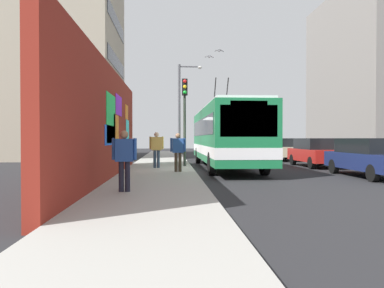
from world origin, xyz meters
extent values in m
plane|color=#232326|center=(0.00, 0.00, 0.00)|extent=(80.00, 80.00, 0.00)
cube|color=#9E9B93|center=(0.00, 1.60, 0.07)|extent=(48.00, 3.20, 0.15)
cube|color=maroon|center=(-3.74, 3.35, 2.08)|extent=(14.52, 0.30, 4.16)
cube|color=#33D8E5|center=(1.06, 3.19, 1.70)|extent=(1.10, 0.02, 1.56)
cube|color=green|center=(-3.92, 3.19, 2.28)|extent=(1.92, 0.02, 1.73)
cube|color=#8C19D8|center=(-1.94, 3.19, 2.92)|extent=(1.69, 0.02, 0.81)
cube|color=orange|center=(0.73, 3.19, 2.84)|extent=(1.06, 0.02, 0.68)
cube|color=blue|center=(-4.17, 3.19, 1.68)|extent=(2.00, 0.02, 0.68)
cube|color=orange|center=(-2.72, 3.19, 1.67)|extent=(1.31, 0.02, 1.65)
cube|color=#9E937F|center=(12.58, 9.20, 7.57)|extent=(10.13, 7.62, 15.15)
cube|color=black|center=(12.58, 5.37, 4.40)|extent=(8.61, 0.04, 1.10)
cube|color=black|center=(12.58, 5.37, 7.60)|extent=(8.61, 0.04, 1.10)
cube|color=black|center=(12.58, 5.37, 10.80)|extent=(8.61, 0.04, 1.10)
cube|color=#19723F|center=(2.11, -1.80, 1.76)|extent=(11.74, 2.52, 2.62)
cube|color=silver|center=(2.11, -1.80, 3.13)|extent=(11.27, 2.31, 0.12)
cube|color=white|center=(2.11, -1.80, 1.00)|extent=(11.76, 2.54, 0.44)
cube|color=black|center=(-3.74, -1.80, 2.22)|extent=(0.04, 2.14, 1.18)
cube|color=black|center=(2.11, -1.80, 2.15)|extent=(10.80, 2.55, 0.84)
cube|color=orange|center=(-3.73, -1.80, 2.82)|extent=(0.06, 1.38, 0.28)
cylinder|color=black|center=(3.87, -2.15, 3.97)|extent=(1.43, 0.06, 2.00)
cylinder|color=black|center=(3.87, -1.45, 3.97)|extent=(1.43, 0.06, 2.00)
cylinder|color=black|center=(-1.65, -2.94, 0.50)|extent=(1.00, 0.28, 1.00)
cylinder|color=black|center=(-1.65, -0.66, 0.50)|extent=(1.00, 0.28, 1.00)
cylinder|color=black|center=(5.87, -2.94, 0.50)|extent=(1.00, 0.28, 1.00)
cylinder|color=black|center=(5.87, -0.66, 0.50)|extent=(1.00, 0.28, 1.00)
cube|color=navy|center=(-2.73, -7.00, 0.65)|extent=(4.77, 1.77, 0.66)
cube|color=black|center=(-2.63, -7.00, 1.28)|extent=(2.86, 1.59, 0.60)
cylinder|color=black|center=(-4.30, -6.21, 0.32)|extent=(0.64, 0.22, 0.64)
cylinder|color=black|center=(-1.15, -7.79, 0.32)|extent=(0.64, 0.22, 0.64)
cylinder|color=black|center=(-1.15, -6.21, 0.32)|extent=(0.64, 0.22, 0.64)
cube|color=#B21E19|center=(2.66, -7.00, 0.65)|extent=(4.31, 1.90, 0.66)
cube|color=black|center=(2.75, -7.00, 1.28)|extent=(2.59, 1.71, 0.60)
cylinder|color=black|center=(1.24, -7.85, 0.32)|extent=(0.64, 0.22, 0.64)
cylinder|color=black|center=(1.24, -6.15, 0.32)|extent=(0.64, 0.22, 0.64)
cylinder|color=black|center=(4.09, -7.85, 0.32)|extent=(0.64, 0.22, 0.64)
cylinder|color=black|center=(4.09, -6.15, 0.32)|extent=(0.64, 0.22, 0.64)
cube|color=#C6B793|center=(8.76, -7.00, 0.65)|extent=(4.52, 1.71, 0.66)
cube|color=black|center=(8.85, -7.00, 1.28)|extent=(2.71, 1.54, 0.60)
cylinder|color=black|center=(7.27, -7.76, 0.32)|extent=(0.64, 0.22, 0.64)
cylinder|color=black|center=(7.27, -6.24, 0.32)|extent=(0.64, 0.22, 0.64)
cylinder|color=black|center=(10.25, -7.76, 0.32)|extent=(0.64, 0.22, 0.64)
cylinder|color=black|center=(10.25, -6.24, 0.32)|extent=(0.64, 0.22, 0.64)
cylinder|color=#2D3F59|center=(0.68, 1.67, 0.58)|extent=(0.14, 0.14, 0.85)
cylinder|color=#2D3F59|center=(0.68, 1.84, 0.58)|extent=(0.14, 0.14, 0.85)
cube|color=gold|center=(0.68, 1.75, 1.33)|extent=(0.22, 0.50, 0.64)
cylinder|color=gold|center=(0.68, 1.45, 1.36)|extent=(0.09, 0.09, 0.61)
cylinder|color=gold|center=(0.68, 2.05, 1.36)|extent=(0.09, 0.09, 0.61)
sphere|color=tan|center=(0.68, 1.75, 1.76)|extent=(0.23, 0.23, 0.23)
cylinder|color=#1E1E2D|center=(-7.21, 2.23, 0.55)|extent=(0.14, 0.14, 0.81)
cylinder|color=#1E1E2D|center=(-7.21, 2.40, 0.55)|extent=(0.14, 0.14, 0.81)
cube|color=#264C99|center=(-7.21, 2.32, 1.26)|extent=(0.22, 0.47, 0.61)
cylinder|color=#264C99|center=(-7.21, 2.03, 1.29)|extent=(0.09, 0.09, 0.58)
cylinder|color=#264C99|center=(-7.21, 2.60, 1.29)|extent=(0.09, 0.09, 0.58)
sphere|color=#936B4C|center=(-7.21, 2.32, 1.67)|extent=(0.22, 0.22, 0.22)
cylinder|color=#3F3326|center=(-1.45, 0.68, 0.56)|extent=(0.14, 0.14, 0.81)
cylinder|color=#3F3326|center=(-1.45, 0.84, 0.56)|extent=(0.14, 0.14, 0.81)
cube|color=#264C99|center=(-1.45, 0.76, 1.27)|extent=(0.22, 0.47, 0.61)
cylinder|color=#264C99|center=(-1.45, 0.47, 1.30)|extent=(0.09, 0.09, 0.58)
cylinder|color=#264C99|center=(-1.45, 1.05, 1.30)|extent=(0.09, 0.09, 0.58)
sphere|color=#936B4C|center=(-1.45, 0.76, 1.69)|extent=(0.22, 0.22, 0.22)
cylinder|color=#2D382D|center=(1.82, 0.35, 2.40)|extent=(0.14, 0.14, 4.49)
cube|color=black|center=(1.60, 0.35, 4.19)|extent=(0.20, 0.28, 0.84)
sphere|color=red|center=(1.49, 0.35, 4.47)|extent=(0.18, 0.18, 0.18)
sphere|color=yellow|center=(1.49, 0.35, 4.19)|extent=(0.18, 0.18, 0.18)
sphere|color=green|center=(1.49, 0.35, 3.91)|extent=(0.18, 0.18, 0.18)
cylinder|color=#4C4C51|center=(8.94, 0.45, 3.49)|extent=(0.18, 0.18, 6.68)
cylinder|color=#4C4C51|center=(8.94, -0.29, 6.68)|extent=(0.10, 1.47, 0.10)
ellipsoid|color=silver|center=(8.94, -1.02, 6.63)|extent=(0.44, 0.28, 0.20)
ellipsoid|color=gray|center=(4.91, -1.86, 6.85)|extent=(0.32, 0.14, 0.12)
cube|color=gray|center=(4.91, -2.00, 6.88)|extent=(0.20, 0.27, 0.12)
cube|color=gray|center=(4.91, -1.72, 6.88)|extent=(0.20, 0.27, 0.12)
ellipsoid|color=gray|center=(4.75, -1.24, 6.45)|extent=(0.32, 0.14, 0.12)
cube|color=gray|center=(4.75, -1.38, 6.48)|extent=(0.20, 0.27, 0.12)
cube|color=gray|center=(4.75, -1.10, 6.48)|extent=(0.20, 0.27, 0.12)
camera|label=1|loc=(-17.03, 1.09, 1.57)|focal=34.15mm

